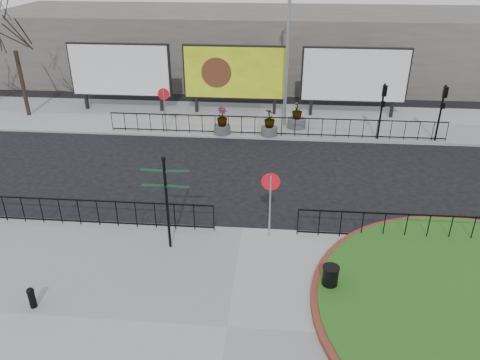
# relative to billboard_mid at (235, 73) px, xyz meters

# --- Properties ---
(ground) EXTENTS (90.00, 90.00, 0.00)m
(ground) POSITION_rel_billboard_mid_xyz_m (1.50, -12.97, -2.60)
(ground) COLOR black
(ground) RESTS_ON ground
(pavement_near) EXTENTS (30.00, 10.00, 0.12)m
(pavement_near) POSITION_rel_billboard_mid_xyz_m (1.50, -17.97, -2.54)
(pavement_near) COLOR gray
(pavement_near) RESTS_ON ground
(pavement_far) EXTENTS (44.00, 6.00, 0.12)m
(pavement_far) POSITION_rel_billboard_mid_xyz_m (1.50, -0.97, -2.54)
(pavement_far) COLOR gray
(pavement_far) RESTS_ON ground
(railing_near_left) EXTENTS (10.00, 0.10, 1.10)m
(railing_near_left) POSITION_rel_billboard_mid_xyz_m (-4.50, -13.27, -1.93)
(railing_near_left) COLOR black
(railing_near_left) RESTS_ON pavement_near
(railing_near_right) EXTENTS (9.00, 0.10, 1.10)m
(railing_near_right) POSITION_rel_billboard_mid_xyz_m (8.00, -13.27, -1.93)
(railing_near_right) COLOR black
(railing_near_right) RESTS_ON pavement_near
(railing_far) EXTENTS (18.00, 0.10, 1.10)m
(railing_far) POSITION_rel_billboard_mid_xyz_m (2.50, -3.67, -1.93)
(railing_far) COLOR black
(railing_far) RESTS_ON pavement_far
(speed_sign_far) EXTENTS (0.64, 0.07, 2.47)m
(speed_sign_far) POSITION_rel_billboard_mid_xyz_m (-3.50, -3.57, -0.68)
(speed_sign_far) COLOR gray
(speed_sign_far) RESTS_ON pavement_far
(speed_sign_near) EXTENTS (0.64, 0.07, 2.47)m
(speed_sign_near) POSITION_rel_billboard_mid_xyz_m (2.50, -13.37, -0.68)
(speed_sign_near) COLOR gray
(speed_sign_near) RESTS_ON pavement_near
(billboard_left) EXTENTS (6.20, 0.31, 4.10)m
(billboard_left) POSITION_rel_billboard_mid_xyz_m (-7.00, 0.00, 0.00)
(billboard_left) COLOR black
(billboard_left) RESTS_ON pavement_far
(billboard_mid) EXTENTS (6.20, 0.31, 4.10)m
(billboard_mid) POSITION_rel_billboard_mid_xyz_m (0.00, 0.00, 0.00)
(billboard_mid) COLOR black
(billboard_mid) RESTS_ON pavement_far
(billboard_right) EXTENTS (6.20, 0.31, 4.10)m
(billboard_right) POSITION_rel_billboard_mid_xyz_m (7.00, 0.00, 0.00)
(billboard_right) COLOR black
(billboard_right) RESTS_ON pavement_far
(lamp_post) EXTENTS (0.74, 0.18, 9.23)m
(lamp_post) POSITION_rel_billboard_mid_xyz_m (3.01, -1.97, 2.23)
(lamp_post) COLOR gray
(lamp_post) RESTS_ON pavement_far
(signal_pole_a) EXTENTS (0.22, 0.26, 3.00)m
(signal_pole_a) POSITION_rel_billboard_mid_xyz_m (8.00, -3.63, -0.50)
(signal_pole_a) COLOR black
(signal_pole_a) RESTS_ON pavement_far
(signal_pole_b) EXTENTS (0.22, 0.26, 3.00)m
(signal_pole_b) POSITION_rel_billboard_mid_xyz_m (11.00, -3.63, -0.50)
(signal_pole_b) COLOR black
(signal_pole_b) RESTS_ON pavement_far
(tree_left) EXTENTS (2.00, 2.00, 7.00)m
(tree_left) POSITION_rel_billboard_mid_xyz_m (-12.50, -1.47, 1.02)
(tree_left) COLOR #2D2119
(tree_left) RESTS_ON pavement_far
(building_backdrop) EXTENTS (40.00, 10.00, 5.00)m
(building_backdrop) POSITION_rel_billboard_mid_xyz_m (1.50, 9.03, -0.10)
(building_backdrop) COLOR #645D57
(building_backdrop) RESTS_ON ground
(fingerpost_sign) EXTENTS (1.59, 0.26, 3.40)m
(fingerpost_sign) POSITION_rel_billboard_mid_xyz_m (-0.88, -14.36, -0.43)
(fingerpost_sign) COLOR black
(fingerpost_sign) RESTS_ON pavement_near
(bollard) EXTENTS (0.22, 0.22, 0.68)m
(bollard) POSITION_rel_billboard_mid_xyz_m (-4.14, -17.66, -2.11)
(bollard) COLOR black
(bollard) RESTS_ON pavement_near
(litter_bin) EXTENTS (0.51, 0.51, 0.84)m
(litter_bin) POSITION_rel_billboard_mid_xyz_m (4.40, -16.17, -2.06)
(litter_bin) COLOR black
(litter_bin) RESTS_ON pavement_near
(planter_a) EXTENTS (0.90, 0.90, 1.49)m
(planter_a) POSITION_rel_billboard_mid_xyz_m (-0.37, -3.57, -1.89)
(planter_a) COLOR #4C4C4F
(planter_a) RESTS_ON pavement_far
(planter_b) EXTENTS (0.89, 0.89, 1.49)m
(planter_b) POSITION_rel_billboard_mid_xyz_m (2.20, -3.57, -1.89)
(planter_b) COLOR #4C4C4F
(planter_b) RESTS_ON pavement_far
(planter_c) EXTENTS (1.03, 1.03, 1.56)m
(planter_c) POSITION_rel_billboard_mid_xyz_m (3.70, -2.27, -1.93)
(planter_c) COLOR #4C4C4F
(planter_c) RESTS_ON pavement_far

